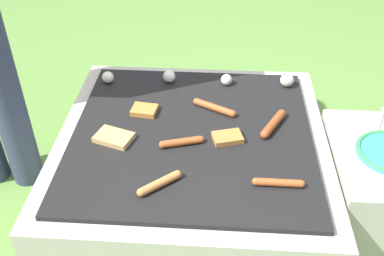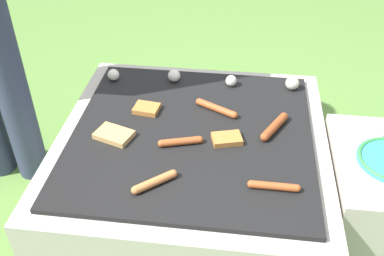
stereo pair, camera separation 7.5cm
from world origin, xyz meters
The scene contains 13 objects.
ground_plane centered at (0.00, 0.00, 0.00)m, with size 14.00×14.00×0.00m, color #567F38.
grill centered at (0.00, 0.00, 0.19)m, with size 0.97×0.97×0.39m.
side_ledge centered at (0.68, -0.06, 0.19)m, with size 0.37×0.48×0.39m.
sausage_mid_left centered at (0.29, -0.25, 0.40)m, with size 0.16×0.03×0.02m.
sausage_back_left centered at (0.08, 0.14, 0.40)m, with size 0.17×0.10×0.03m.
sausage_mid_right centered at (-0.08, -0.28, 0.40)m, with size 0.13×0.11×0.03m.
sausage_front_center centered at (0.29, 0.05, 0.40)m, with size 0.10×0.16×0.03m.
sausage_front_left centered at (-0.03, -0.07, 0.40)m, with size 0.15×0.06×0.03m.
bread_slice_right centered at (-0.27, -0.06, 0.40)m, with size 0.15×0.12×0.02m.
bread_slice_left centered at (0.13, -0.03, 0.40)m, with size 0.12×0.09×0.02m.
bread_slice_center centered at (-0.19, 0.11, 0.40)m, with size 0.10×0.09×0.02m.
mushroom_row centered at (0.03, 0.34, 0.41)m, with size 0.80×0.07×0.06m.
fork_utensil centered at (0.70, 0.12, 0.39)m, with size 0.09×0.18×0.01m.
Camera 1 is at (0.08, -1.27, 1.38)m, focal length 42.00 mm.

